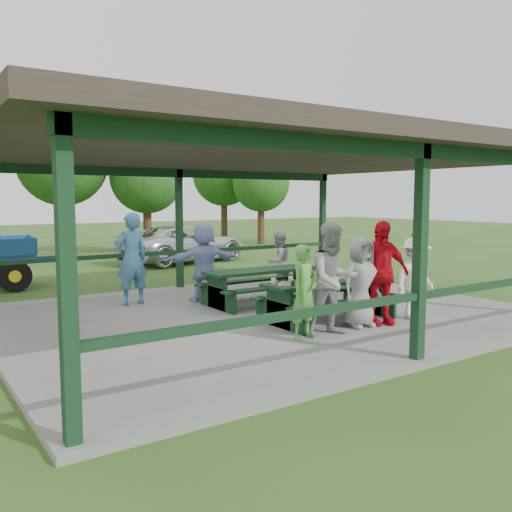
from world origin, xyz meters
TOP-DOWN VIEW (x-y plane):
  - ground at (0.00, 0.00)m, footprint 90.00×90.00m
  - concrete_slab at (0.00, 0.00)m, footprint 10.00×8.00m
  - pavilion_structure at (0.00, 0.00)m, footprint 10.60×8.60m
  - picnic_table_near at (0.59, -1.20)m, footprint 2.56×1.39m
  - picnic_table_far at (0.52, 0.80)m, footprint 2.62×1.39m
  - table_setting at (0.60, -1.16)m, footprint 2.40×0.45m
  - contestant_green at (-0.62, -2.03)m, footprint 0.62×0.48m
  - contestant_grey_left at (-0.09, -2.12)m, footprint 0.99×0.82m
  - contestant_grey_mid at (0.71, -1.95)m, footprint 0.79×0.52m
  - contestant_red at (1.15, -2.00)m, footprint 1.19×0.80m
  - contestant_white_fedora at (2.03, -2.06)m, footprint 1.04×0.64m
  - spectator_lblue at (-0.38, 1.80)m, footprint 1.69×0.79m
  - spectator_blue at (-1.89, 2.25)m, footprint 0.76×0.53m
  - spectator_grey at (1.63, 1.75)m, footprint 0.80×0.67m
  - pickup_truck at (2.96, 9.53)m, footprint 5.37×3.35m
  - tree_left at (-0.15, 14.32)m, footprint 3.69×3.69m
  - tree_mid at (3.02, 13.14)m, footprint 3.09×3.09m
  - tree_right at (10.12, 14.87)m, footprint 3.00×3.00m
  - tree_far_right at (9.47, 17.58)m, footprint 3.50×3.50m

SIDE VIEW (x-z plane):
  - ground at x=0.00m, z-range 0.00..0.00m
  - concrete_slab at x=0.00m, z-range 0.00..0.10m
  - picnic_table_near at x=0.59m, z-range 0.20..0.95m
  - picnic_table_far at x=0.52m, z-range 0.20..0.95m
  - pickup_truck at x=2.96m, z-range 0.00..1.38m
  - spectator_grey at x=1.63m, z-range 0.10..1.58m
  - contestant_green at x=-0.62m, z-range 0.10..1.63m
  - contestant_white_fedora at x=2.03m, z-range 0.08..1.69m
  - table_setting at x=0.60m, z-range 0.84..0.94m
  - contestant_grey_mid at x=0.71m, z-range 0.10..1.69m
  - spectator_lblue at x=-0.38m, z-range 0.10..1.85m
  - contestant_grey_left at x=-0.09m, z-range 0.10..1.97m
  - contestant_red at x=1.15m, z-range 0.10..1.98m
  - spectator_blue at x=-1.89m, z-range 0.10..2.07m
  - tree_right at x=10.12m, z-range 0.82..5.51m
  - pavilion_structure at x=0.00m, z-range 1.55..4.79m
  - tree_mid at x=3.02m, z-range 0.85..5.68m
  - tree_far_right at x=9.47m, z-range 0.96..6.43m
  - tree_left at x=-0.15m, z-range 1.02..6.78m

